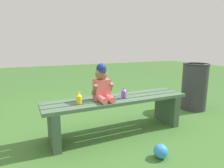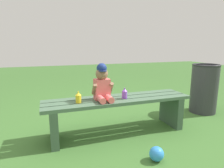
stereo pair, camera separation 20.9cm
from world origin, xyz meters
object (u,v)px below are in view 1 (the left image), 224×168
(sippy_cup_left, at_px, (79,98))
(toy_ball, at_px, (161,151))
(park_bench, at_px, (118,108))
(child_figure, at_px, (102,84))
(trash_bin, at_px, (194,86))
(sippy_cup_right, at_px, (124,93))

(sippy_cup_left, height_order, toy_ball, sippy_cup_left)
(park_bench, bearing_deg, child_figure, -179.55)
(toy_ball, bearing_deg, sippy_cup_left, 133.78)
(sippy_cup_left, xyz_separation_m, toy_ball, (0.58, -0.61, -0.42))
(toy_ball, xyz_separation_m, trash_bin, (1.38, 0.89, 0.31))
(sippy_cup_right, bearing_deg, child_figure, 172.13)
(sippy_cup_left, bearing_deg, trash_bin, 8.23)
(sippy_cup_left, relative_size, sippy_cup_right, 1.00)
(sippy_cup_right, bearing_deg, sippy_cup_left, 180.00)
(child_figure, relative_size, toy_ball, 3.06)
(park_bench, distance_m, trash_bin, 1.52)
(child_figure, height_order, toy_ball, child_figure)
(trash_bin, bearing_deg, park_bench, -170.62)
(park_bench, bearing_deg, sippy_cup_right, -31.03)
(child_figure, bearing_deg, trash_bin, 8.38)
(park_bench, xyz_separation_m, toy_ball, (0.12, -0.65, -0.23))
(child_figure, relative_size, sippy_cup_left, 3.26)
(park_bench, xyz_separation_m, child_figure, (-0.19, -0.00, 0.31))
(child_figure, relative_size, sippy_cup_right, 3.26)
(child_figure, xyz_separation_m, toy_ball, (0.31, -0.64, -0.54))
(park_bench, height_order, sippy_cup_right, sippy_cup_right)
(sippy_cup_left, xyz_separation_m, trash_bin, (1.96, 0.28, -0.11))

